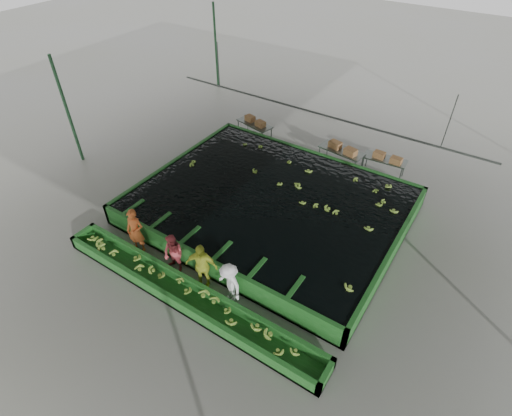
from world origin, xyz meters
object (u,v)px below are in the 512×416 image
Objects in this scene: packing_table_right at (383,167)px; box_stack_left at (255,123)px; box_stack_mid at (342,151)px; flotation_tank at (270,205)px; box_stack_right at (387,160)px; worker_b at (174,254)px; worker_c at (201,266)px; worker_d at (229,283)px; packing_table_left at (255,131)px; packing_table_mid at (340,159)px; sorting_trough at (185,295)px; worker_a at (136,231)px.

box_stack_left reaches higher than packing_table_right.
packing_table_right is 1.97m from box_stack_mid.
box_stack_right is at bearing 60.29° from flotation_tank.
worker_b is at bearing -104.77° from flotation_tank.
packing_table_right is (3.93, 9.50, -0.34)m from worker_b.
box_stack_right is at bearing 3.19° from box_stack_left.
packing_table_right is at bearing 4.07° from box_stack_left.
flotation_tank is at bearing 69.52° from worker_c.
worker_b is 0.85× the size of worker_c.
box_stack_mid is 1.99m from box_stack_right.
worker_b is (-1.13, -4.30, 0.32)m from flotation_tank.
worker_d is at bearing 2.26° from worker_b.
worker_c reaches higher than packing_table_left.
worker_c is 9.04m from packing_table_mid.
worker_d is (1.18, -4.30, 0.33)m from flotation_tank.
worker_a is at bearing 164.59° from sorting_trough.
box_stack_left is at bearing 179.56° from packing_table_mid.
box_stack_left reaches higher than sorting_trough.
worker_a is 1.77m from worker_b.
worker_a is 2.99m from worker_c.
worker_b reaches higher than sorting_trough.
flotation_tank is 7.87× the size of box_stack_right.
worker_d is at bearing -60.95° from box_stack_left.
sorting_trough is (0.00, -5.10, -0.20)m from flotation_tank.
worker_b is 0.75× the size of packing_table_mid.
packing_table_right is at bearing 61.71° from flotation_tank.
worker_a is 9.08m from box_stack_left.
packing_table_left is 1.52× the size of box_stack_right.
sorting_trough is 5.54× the size of worker_a.
worker_a is at bearing -124.03° from flotation_tank.
box_stack_left reaches higher than packing_table_mid.
box_stack_left is at bearing 79.39° from worker_a.
packing_table_left is 1.52× the size of box_stack_left.
sorting_trough is 7.19× the size of box_stack_mid.
sorting_trough is at bearing -117.55° from worker_c.
flotation_tank is 7.19× the size of box_stack_mid.
sorting_trough is 9.79m from box_stack_mid.
packing_table_left is 6.81m from box_stack_right.
packing_table_right is at bearing 69.76° from worker_b.
worker_c is 9.82m from box_stack_right.
box_stack_mid is at bearing -161.90° from packing_table_right.
worker_c is 9.89m from packing_table_left.
worker_d reaches higher than packing_table_mid.
worker_b reaches higher than packing_table_right.
box_stack_left is (-3.92, 9.03, -0.02)m from worker_c.
box_stack_mid reaches higher than sorting_trough.
packing_table_right is at bearing 42.54° from worker_a.
sorting_trough is 7.87× the size of box_stack_right.
worker_d is 0.75× the size of packing_table_mid.
packing_table_right is at bearing 15.19° from packing_table_mid.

